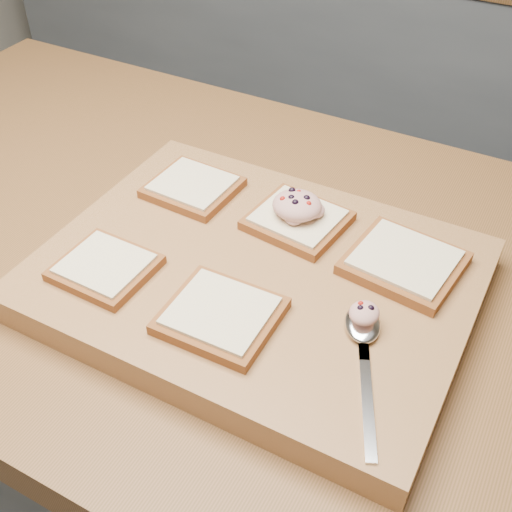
{
  "coord_description": "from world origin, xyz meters",
  "views": [
    {
      "loc": [
        0.11,
        -0.58,
        1.48
      ],
      "look_at": [
        -0.17,
        -0.06,
        0.96
      ],
      "focal_mm": 45.0,
      "sensor_mm": 36.0,
      "label": 1
    }
  ],
  "objects": [
    {
      "name": "bread_far_center",
      "position": [
        -0.16,
        0.03,
        0.95
      ],
      "size": [
        0.13,
        0.12,
        0.02
      ],
      "color": "brown",
      "rests_on": "cutting_board"
    },
    {
      "name": "bread_far_left",
      "position": [
        -0.32,
        0.03,
        0.95
      ],
      "size": [
        0.12,
        0.11,
        0.02
      ],
      "color": "brown",
      "rests_on": "cutting_board"
    },
    {
      "name": "tuna_salad_dollop",
      "position": [
        -0.16,
        0.03,
        0.97
      ],
      "size": [
        0.07,
        0.06,
        0.03
      ],
      "color": "#DC958D",
      "rests_on": "bread_far_center"
    },
    {
      "name": "spoon",
      "position": [
        -0.01,
        -0.11,
        0.95
      ],
      "size": [
        0.11,
        0.19,
        0.01
      ],
      "color": "silver",
      "rests_on": "cutting_board"
    },
    {
      "name": "bread_near_center",
      "position": [
        -0.16,
        -0.16,
        0.95
      ],
      "size": [
        0.13,
        0.12,
        0.02
      ],
      "color": "brown",
      "rests_on": "cutting_board"
    },
    {
      "name": "bread_near_left",
      "position": [
        -0.33,
        -0.16,
        0.95
      ],
      "size": [
        0.11,
        0.1,
        0.02
      ],
      "color": "brown",
      "rests_on": "cutting_board"
    },
    {
      "name": "bread_far_right",
      "position": [
        -0.01,
        0.02,
        0.95
      ],
      "size": [
        0.14,
        0.13,
        0.02
      ],
      "color": "brown",
      "rests_on": "cutting_board"
    },
    {
      "name": "spoon_salad",
      "position": [
        -0.01,
        -0.1,
        0.97
      ],
      "size": [
        0.03,
        0.04,
        0.02
      ],
      "color": "#DC958D",
      "rests_on": "spoon"
    },
    {
      "name": "island_counter",
      "position": [
        0.0,
        0.0,
        0.45
      ],
      "size": [
        2.0,
        0.8,
        0.9
      ],
      "color": "slate",
      "rests_on": "ground"
    },
    {
      "name": "cutting_board",
      "position": [
        -0.17,
        -0.06,
        0.92
      ],
      "size": [
        0.52,
        0.4,
        0.04
      ],
      "primitive_type": "cube",
      "color": "#A47246",
      "rests_on": "island_counter"
    }
  ]
}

